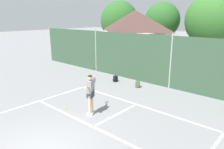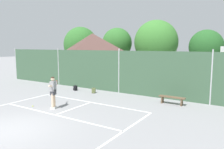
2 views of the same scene
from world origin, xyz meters
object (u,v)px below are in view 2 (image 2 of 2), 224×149
tennis_player (53,90)px  tennis_ball (33,106)px  backpack_black (75,88)px  backpack_olive (94,91)px  courtside_bench (172,99)px

tennis_player → tennis_ball: 1.77m
tennis_ball → backpack_black: bearing=102.4°
backpack_black → backpack_olive: same height
tennis_player → tennis_ball: tennis_player is taller
backpack_black → courtside_bench: 7.87m
tennis_player → courtside_bench: size_ratio=1.16×
tennis_player → backpack_black: size_ratio=4.01×
tennis_ball → backpack_black: size_ratio=0.14×
backpack_black → tennis_player: bearing=-61.7°
tennis_ball → backpack_olive: backpack_olive is taller
tennis_ball → courtside_bench: size_ratio=0.04×
backpack_olive → courtside_bench: 6.02m
backpack_black → courtside_bench: size_ratio=0.29×
tennis_ball → backpack_olive: 4.98m
tennis_ball → backpack_olive: size_ratio=0.14×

